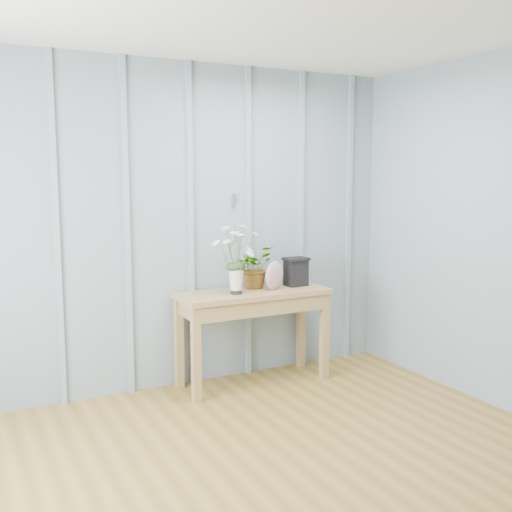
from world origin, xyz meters
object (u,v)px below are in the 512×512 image
carved_box (296,271)px  daisy_vase (236,250)px  sideboard (253,305)px  felt_disc_vessel (275,275)px

carved_box → daisy_vase: bearing=-172.0°
daisy_vase → carved_box: 0.62m
sideboard → carved_box: bearing=3.4°
felt_disc_vessel → carved_box: carved_box is taller
sideboard → felt_disc_vessel: size_ratio=5.26×
daisy_vase → felt_disc_vessel: (0.34, 0.02, -0.22)m
felt_disc_vessel → carved_box: (0.24, 0.06, 0.01)m
sideboard → daisy_vase: (-0.17, -0.06, 0.45)m
daisy_vase → felt_disc_vessel: size_ratio=2.37×
sideboard → daisy_vase: size_ratio=2.22×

